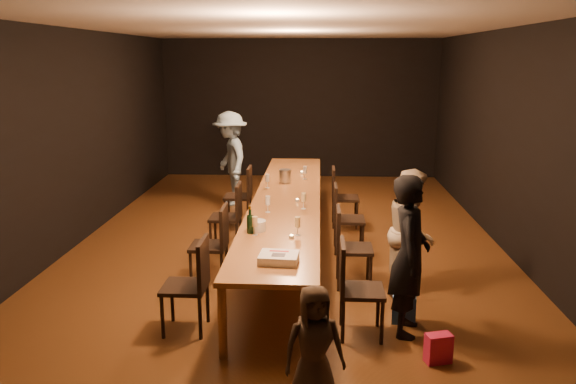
# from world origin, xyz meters

# --- Properties ---
(ground) EXTENTS (10.00, 10.00, 0.00)m
(ground) POSITION_xyz_m (0.00, 0.00, 0.00)
(ground) COLOR #442511
(ground) RESTS_ON ground
(room_shell) EXTENTS (6.04, 10.04, 3.02)m
(room_shell) POSITION_xyz_m (0.00, 0.00, 2.08)
(room_shell) COLOR black
(room_shell) RESTS_ON ground
(table) EXTENTS (0.90, 6.00, 0.75)m
(table) POSITION_xyz_m (0.00, 0.00, 0.70)
(table) COLOR brown
(table) RESTS_ON ground
(chair_right_0) EXTENTS (0.42, 0.42, 0.93)m
(chair_right_0) POSITION_xyz_m (0.85, -2.40, 0.47)
(chair_right_0) COLOR black
(chair_right_0) RESTS_ON ground
(chair_right_1) EXTENTS (0.42, 0.42, 0.93)m
(chair_right_1) POSITION_xyz_m (0.85, -1.20, 0.47)
(chair_right_1) COLOR black
(chair_right_1) RESTS_ON ground
(chair_right_2) EXTENTS (0.42, 0.42, 0.93)m
(chair_right_2) POSITION_xyz_m (0.85, 0.00, 0.47)
(chair_right_2) COLOR black
(chair_right_2) RESTS_ON ground
(chair_right_3) EXTENTS (0.42, 0.42, 0.93)m
(chair_right_3) POSITION_xyz_m (0.85, 1.20, 0.47)
(chair_right_3) COLOR black
(chair_right_3) RESTS_ON ground
(chair_left_0) EXTENTS (0.42, 0.42, 0.93)m
(chair_left_0) POSITION_xyz_m (-0.85, -2.40, 0.47)
(chair_left_0) COLOR black
(chair_left_0) RESTS_ON ground
(chair_left_1) EXTENTS (0.42, 0.42, 0.93)m
(chair_left_1) POSITION_xyz_m (-0.85, -1.20, 0.47)
(chair_left_1) COLOR black
(chair_left_1) RESTS_ON ground
(chair_left_2) EXTENTS (0.42, 0.42, 0.93)m
(chair_left_2) POSITION_xyz_m (-0.85, 0.00, 0.47)
(chair_left_2) COLOR black
(chair_left_2) RESTS_ON ground
(chair_left_3) EXTENTS (0.42, 0.42, 0.93)m
(chair_left_3) POSITION_xyz_m (-0.85, 1.20, 0.47)
(chair_left_3) COLOR black
(chair_left_3) RESTS_ON ground
(woman_birthday) EXTENTS (0.46, 0.62, 1.56)m
(woman_birthday) POSITION_xyz_m (1.30, -2.31, 0.78)
(woman_birthday) COLOR black
(woman_birthday) RESTS_ON ground
(woman_tan) EXTENTS (0.72, 0.82, 1.42)m
(woman_tan) POSITION_xyz_m (1.47, -1.31, 0.71)
(woman_tan) COLOR beige
(woman_tan) RESTS_ON ground
(man_blue) EXTENTS (1.00, 1.24, 1.68)m
(man_blue) POSITION_xyz_m (-1.15, 2.44, 0.84)
(man_blue) COLOR #7DA1C2
(man_blue) RESTS_ON ground
(child) EXTENTS (0.54, 0.42, 0.97)m
(child) POSITION_xyz_m (0.41, -3.53, 0.48)
(child) COLOR #392C20
(child) RESTS_ON ground
(gift_bag_red) EXTENTS (0.25, 0.18, 0.27)m
(gift_bag_red) POSITION_xyz_m (1.49, -2.87, 0.13)
(gift_bag_red) COLOR #DA2050
(gift_bag_red) RESTS_ON ground
(gift_bag_blue) EXTENTS (0.25, 0.19, 0.29)m
(gift_bag_blue) POSITION_xyz_m (1.30, -2.12, 0.15)
(gift_bag_blue) COLOR #235299
(gift_bag_blue) RESTS_ON ground
(birthday_cake) EXTENTS (0.38, 0.31, 0.08)m
(birthday_cake) POSITION_xyz_m (0.07, -2.47, 0.79)
(birthday_cake) COLOR white
(birthday_cake) RESTS_ON table
(plate_stack) EXTENTS (0.26, 0.26, 0.12)m
(plate_stack) POSITION_xyz_m (-0.24, -1.52, 0.81)
(plate_stack) COLOR white
(plate_stack) RESTS_ON table
(champagne_bottle) EXTENTS (0.09, 0.09, 0.31)m
(champagne_bottle) POSITION_xyz_m (-0.30, -1.61, 0.90)
(champagne_bottle) COLOR black
(champagne_bottle) RESTS_ON table
(ice_bucket) EXTENTS (0.19, 0.19, 0.20)m
(ice_bucket) POSITION_xyz_m (-0.08, 0.94, 0.85)
(ice_bucket) COLOR silver
(ice_bucket) RESTS_ON table
(wineglass_0) EXTENTS (0.06, 0.06, 0.21)m
(wineglass_0) POSITION_xyz_m (-0.24, -1.67, 0.85)
(wineglass_0) COLOR beige
(wineglass_0) RESTS_ON table
(wineglass_1) EXTENTS (0.06, 0.06, 0.21)m
(wineglass_1) POSITION_xyz_m (0.21, -1.66, 0.85)
(wineglass_1) COLOR beige
(wineglass_1) RESTS_ON table
(wineglass_2) EXTENTS (0.06, 0.06, 0.21)m
(wineglass_2) POSITION_xyz_m (-0.19, -0.76, 0.85)
(wineglass_2) COLOR silver
(wineglass_2) RESTS_ON table
(wineglass_3) EXTENTS (0.06, 0.06, 0.21)m
(wineglass_3) POSITION_xyz_m (0.24, -0.58, 0.85)
(wineglass_3) COLOR beige
(wineglass_3) RESTS_ON table
(wineglass_4) EXTENTS (0.06, 0.06, 0.21)m
(wineglass_4) POSITION_xyz_m (-0.31, 0.55, 0.85)
(wineglass_4) COLOR silver
(wineglass_4) RESTS_ON table
(wineglass_5) EXTENTS (0.06, 0.06, 0.21)m
(wineglass_5) POSITION_xyz_m (0.21, 1.18, 0.85)
(wineglass_5) COLOR silver
(wineglass_5) RESTS_ON table
(tealight_near) EXTENTS (0.05, 0.05, 0.03)m
(tealight_near) POSITION_xyz_m (0.15, -1.75, 0.77)
(tealight_near) COLOR #B2B7B2
(tealight_near) RESTS_ON table
(tealight_mid) EXTENTS (0.05, 0.05, 0.03)m
(tealight_mid) POSITION_xyz_m (0.15, -0.21, 0.77)
(tealight_mid) COLOR #B2B7B2
(tealight_mid) RESTS_ON table
(tealight_far) EXTENTS (0.05, 0.05, 0.03)m
(tealight_far) POSITION_xyz_m (0.15, 1.63, 0.77)
(tealight_far) COLOR #B2B7B2
(tealight_far) RESTS_ON table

